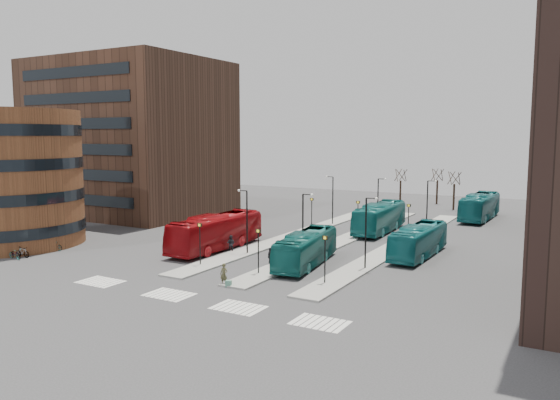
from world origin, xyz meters
The scene contains 23 objects.
ground centered at (0.00, 0.00, 0.00)m, with size 160.00×160.00×0.00m, color #313134.
island_left centered at (-4.00, 30.00, 0.07)m, with size 2.50×45.00×0.15m, color gray.
island_mid centered at (2.00, 30.00, 0.07)m, with size 2.50×45.00×0.15m, color gray.
island_right centered at (8.00, 30.00, 0.07)m, with size 2.50×45.00×0.15m, color gray.
suitcase centered at (1.63, 7.68, 0.26)m, with size 0.42×0.33×0.52m, color #1C479A.
red_bus centered at (-7.36, 18.42, 1.78)m, with size 2.99×12.78×3.56m, color maroon.
teal_bus_a centered at (3.51, 16.90, 1.51)m, with size 2.53×10.81×3.01m, color #125C58.
teal_bus_b centered at (3.58, 36.04, 1.73)m, with size 2.90×12.40×3.45m, color #146666.
teal_bus_c centered at (11.19, 25.21, 1.52)m, with size 2.55×10.90×3.04m, color #166B70.
teal_bus_d centered at (12.16, 51.93, 1.78)m, with size 2.99×12.77×3.56m, color #15666C.
traveller centered at (0.97, 8.00, 0.85)m, with size 0.62×0.40×1.69m, color #4B482D.
commuter_a centered at (-5.42, 18.16, 0.83)m, with size 0.81×0.63×1.66m, color black.
commuter_b centered at (0.75, 15.33, 0.78)m, with size 0.92×0.38×1.57m, color black.
commuter_c centered at (0.39, 18.85, 0.77)m, with size 1.00×0.57×1.55m, color black.
bicycle_near centered at (-21.00, 5.66, 0.47)m, with size 0.62×1.78×0.94m, color gray.
bicycle_mid centered at (-21.00, 6.43, 0.50)m, with size 0.47×1.68×1.01m, color gray.
bicycle_far centered at (-21.00, 9.88, 0.48)m, with size 0.63×1.82×0.95m, color gray.
crosswalk_stripes centered at (1.75, 4.00, 0.01)m, with size 22.35×2.40×0.01m.
round_building centered at (-28.00, 10.00, 6.99)m, with size 15.16×15.16×14.00m.
office_block centered at (-34.00, 33.98, 11.00)m, with size 25.00×20.12×22.00m.
sign_poles centered at (1.60, 23.00, 2.41)m, with size 12.45×22.12×3.65m.
lamp_posts centered at (2.64, 28.00, 3.58)m, with size 14.04×20.24×6.12m.
bare_trees centered at (2.67, 62.67, 2.72)m, with size 10.97×8.14×5.90m.
Camera 1 is at (24.80, -25.24, 11.42)m, focal length 35.00 mm.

